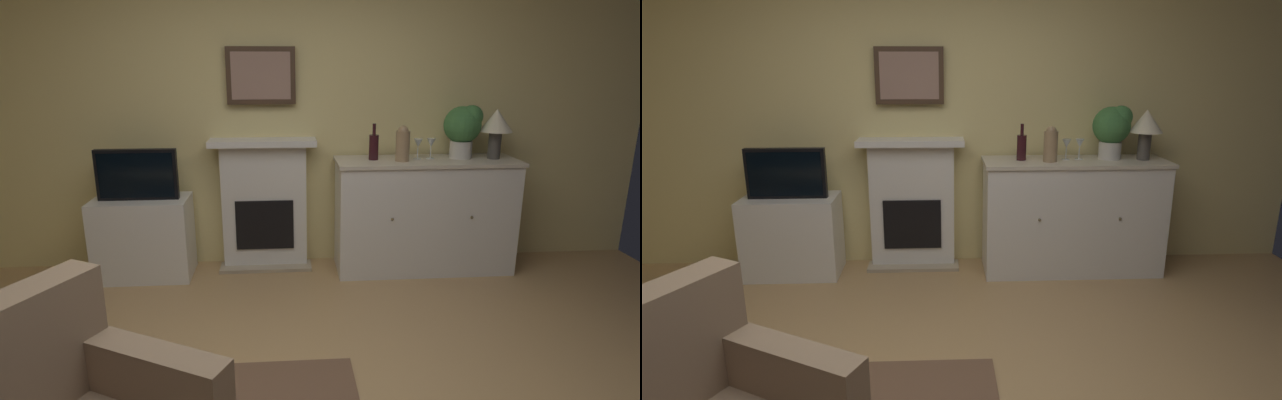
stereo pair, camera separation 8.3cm
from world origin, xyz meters
The scene contains 12 objects.
wall_rear centered at (0.00, 2.22, 1.46)m, with size 6.23×0.06×2.93m, color #EAD68C.
fireplace_unit centered at (-0.18, 2.10, 0.55)m, with size 0.87×0.30×1.10m.
framed_picture centered at (-0.18, 2.14, 1.60)m, with size 0.55×0.04×0.45m.
sideboard_cabinet centered at (1.15, 1.92, 0.47)m, with size 1.48×0.49×0.94m.
table_lamp centered at (1.70, 1.92, 1.22)m, with size 0.26×0.26×0.40m.
wine_bottle centered at (0.71, 1.94, 1.05)m, with size 0.08×0.08×0.29m.
wine_glass_left centered at (1.08, 1.95, 1.07)m, with size 0.07×0.07×0.16m.
wine_glass_center centered at (1.19, 1.96, 1.07)m, with size 0.07×0.07×0.16m.
vase_decorative centered at (0.93, 1.87, 1.08)m, with size 0.11×0.11×0.28m.
tv_cabinet centered at (-1.15, 1.93, 0.33)m, with size 0.75×0.42×0.66m.
tv_set centered at (-1.15, 1.91, 0.86)m, with size 0.62×0.07×0.40m.
potted_plant_small centered at (1.45, 1.96, 1.20)m, with size 0.30×0.30×0.43m.
Camera 2 is at (0.06, -2.01, 1.72)m, focal length 28.21 mm.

